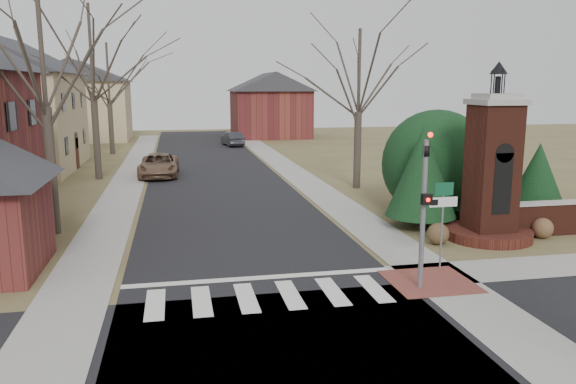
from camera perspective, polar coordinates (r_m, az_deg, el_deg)
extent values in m
plane|color=brown|center=(14.75, -1.47, -11.68)|extent=(120.00, 120.00, 0.00)
cube|color=black|center=(35.95, -7.53, 1.69)|extent=(8.00, 70.00, 0.01)
cube|color=black|center=(12.08, 1.09, -17.01)|extent=(120.00, 8.00, 0.01)
cube|color=silver|center=(15.48, -1.99, -10.54)|extent=(8.00, 2.20, 0.02)
cube|color=silver|center=(16.87, -2.84, -8.71)|extent=(8.00, 0.35, 0.02)
cube|color=gray|center=(36.65, 0.61, 1.97)|extent=(2.00, 60.00, 0.02)
cube|color=gray|center=(35.99, -15.81, 1.39)|extent=(2.00, 60.00, 0.02)
cube|color=brown|center=(17.05, 14.22, -8.82)|extent=(2.40, 2.40, 0.02)
cylinder|color=slate|center=(15.91, 13.55, -2.36)|extent=(0.14, 0.14, 4.20)
imported|color=black|center=(15.59, 13.87, 4.64)|extent=(0.15, 0.18, 0.90)
sphere|color=#FF0C05|center=(15.37, 14.27, 5.66)|extent=(0.14, 0.14, 0.14)
cube|color=black|center=(15.65, 13.91, -0.72)|extent=(0.28, 0.16, 0.30)
sphere|color=#FF0C05|center=(15.57, 14.05, -0.79)|extent=(0.11, 0.11, 0.11)
cylinder|color=slate|center=(17.88, 15.35, -3.64)|extent=(0.06, 0.06, 2.60)
cube|color=silver|center=(17.67, 15.52, -0.99)|extent=(0.90, 0.03, 0.30)
cube|color=black|center=(17.53, 14.67, -1.04)|extent=(0.22, 0.02, 0.18)
cube|color=#104D2F|center=(17.60, 15.58, 0.29)|extent=(0.60, 0.03, 0.40)
cylinder|color=#4E2116|center=(22.31, 19.61, -4.01)|extent=(3.20, 3.20, 0.36)
cube|color=#4E2116|center=(21.86, 19.99, 1.89)|extent=(1.50, 1.50, 5.00)
cube|color=black|center=(21.30, 20.93, 0.79)|extent=(0.70, 0.10, 2.20)
cube|color=gray|center=(21.64, 20.43, 8.57)|extent=(1.70, 1.70, 0.20)
cube|color=gray|center=(21.63, 20.46, 9.10)|extent=(1.30, 1.30, 0.20)
cylinder|color=black|center=(21.63, 20.53, 10.16)|extent=(0.20, 0.20, 0.60)
cone|color=black|center=(21.64, 20.64, 11.74)|extent=(0.64, 0.64, 0.45)
cube|color=#D5B58E|center=(42.02, -26.95, 6.32)|extent=(9.00, 12.00, 6.40)
cube|color=#D5B58E|center=(62.24, -20.49, 7.70)|extent=(10.00, 8.00, 6.00)
cube|color=#D5B58E|center=(61.13, -23.62, 11.19)|extent=(0.75, 0.75, 3.08)
cube|color=brown|center=(62.37, -1.84, 7.92)|extent=(8.00, 8.00, 5.00)
cube|color=brown|center=(60.37, -3.74, 11.03)|extent=(0.75, 0.75, 2.80)
cylinder|color=#473D33|center=(23.17, 13.26, -2.94)|extent=(0.20, 0.20, 0.50)
cone|color=black|center=(22.79, 13.48, 2.08)|extent=(2.80, 2.80, 3.60)
cylinder|color=#473D33|center=(25.72, 18.86, -1.88)|extent=(0.20, 0.20, 0.50)
cone|color=black|center=(25.33, 19.18, 3.31)|extent=(3.40, 3.40, 4.20)
cylinder|color=#473D33|center=(25.97, 23.78, -2.11)|extent=(0.20, 0.20, 0.50)
cone|color=black|center=(25.68, 24.06, 1.48)|extent=(2.40, 2.40, 2.80)
sphere|color=black|center=(25.78, 14.81, 3.22)|extent=(4.80, 4.80, 4.80)
cylinder|color=#473D33|center=(23.14, -22.92, 1.94)|extent=(0.40, 0.40, 4.83)
cylinder|color=#473D33|center=(35.87, -18.90, 5.24)|extent=(0.40, 0.40, 5.04)
cylinder|color=#473D33|center=(48.83, -17.53, 6.28)|extent=(0.40, 0.40, 4.41)
cylinder|color=#473D33|center=(31.23, 7.06, 4.21)|extent=(0.40, 0.40, 4.20)
imported|color=brown|center=(36.12, -12.98, 2.68)|extent=(2.53, 5.16, 1.41)
imported|color=#303238|center=(53.30, -5.68, 5.39)|extent=(1.97, 4.17, 1.32)
sphere|color=brown|center=(20.88, 15.00, -4.13)|extent=(0.79, 0.79, 0.79)
sphere|color=brown|center=(23.02, 24.43, -3.37)|extent=(0.78, 0.78, 0.78)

